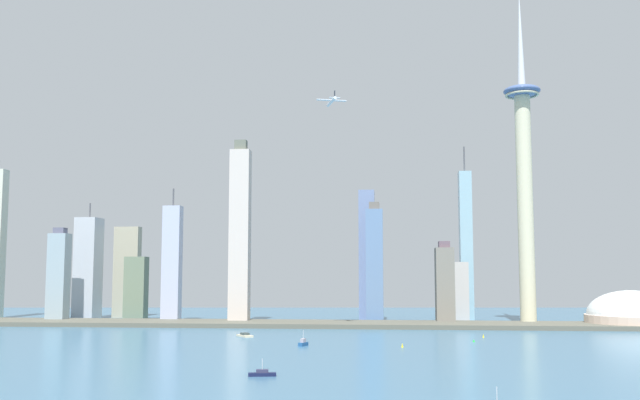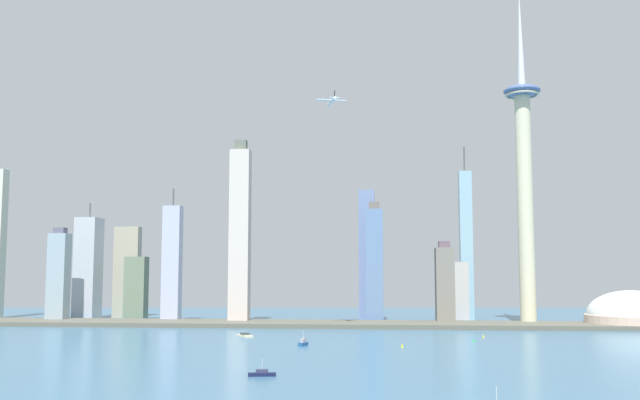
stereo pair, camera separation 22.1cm
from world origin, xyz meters
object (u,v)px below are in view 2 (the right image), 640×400
at_px(skyscraper_1, 458,292).
at_px(skyscraper_5, 445,285).
at_px(skyscraper_8, 59,277).
at_px(boat_0, 245,335).
at_px(skyscraper_9, 240,234).
at_px(skyscraper_0, 88,268).
at_px(channel_buoy_1, 483,336).
at_px(skyscraper_13, 375,264).
at_px(airplane, 331,101).
at_px(skyscraper_3, 466,245).
at_px(skyscraper_2, 136,289).
at_px(boat_4, 303,343).
at_px(skyscraper_6, 127,272).
at_px(boat_5, 262,374).
at_px(channel_buoy_0, 474,341).
at_px(channel_buoy_2, 402,345).
at_px(observation_tower, 524,167).
at_px(stadium_dome, 632,316).
at_px(skyscraper_12, 172,264).
at_px(skyscraper_4, 367,255).

height_order(skyscraper_1, skyscraper_5, skyscraper_5).
bearing_deg(skyscraper_8, boat_0, -31.27).
bearing_deg(skyscraper_9, skyscraper_0, 163.71).
distance_m(skyscraper_9, channel_buoy_1, 259.78).
distance_m(skyscraper_13, airplane, 199.81).
distance_m(skyscraper_1, skyscraper_3, 58.50).
relative_size(skyscraper_2, boat_4, 6.18).
height_order(skyscraper_6, channel_buoy_1, skyscraper_6).
bearing_deg(skyscraper_0, skyscraper_5, -6.57).
xyz_separation_m(skyscraper_0, skyscraper_5, (370.70, -42.66, -16.14)).
bearing_deg(boat_5, skyscraper_1, -118.81).
bearing_deg(skyscraper_1, skyscraper_0, -179.75).
bearing_deg(skyscraper_8, skyscraper_9, -0.55).
bearing_deg(channel_buoy_0, airplane, 155.66).
bearing_deg(skyscraper_1, channel_buoy_2, -103.81).
bearing_deg(boat_0, skyscraper_13, -64.80).
bearing_deg(boat_5, skyscraper_13, -107.33).
bearing_deg(skyscraper_9, channel_buoy_0, -37.05).
bearing_deg(observation_tower, skyscraper_8, -178.88).
relative_size(skyscraper_1, boat_5, 4.36).
distance_m(stadium_dome, skyscraper_12, 437.40).
bearing_deg(skyscraper_4, skyscraper_13, -77.79).
height_order(skyscraper_1, skyscraper_8, skyscraper_8).
bearing_deg(skyscraper_12, skyscraper_2, 148.98).
height_order(skyscraper_1, airplane, airplane).
distance_m(skyscraper_12, skyscraper_13, 202.69).
bearing_deg(observation_tower, boat_4, -132.80).
bearing_deg(skyscraper_2, stadium_dome, -5.21).
distance_m(skyscraper_8, boat_0, 255.12).
distance_m(skyscraper_0, skyscraper_9, 184.36).
bearing_deg(skyscraper_8, channel_buoy_2, -30.60).
bearing_deg(skyscraper_2, observation_tower, -4.47).
bearing_deg(boat_0, skyscraper_1, -79.76).
height_order(stadium_dome, skyscraper_5, skyscraper_5).
bearing_deg(boat_0, boat_5, 158.97).
height_order(skyscraper_3, skyscraper_12, skyscraper_3).
xyz_separation_m(skyscraper_12, boat_5, (153.44, -347.53, -56.82)).
bearing_deg(observation_tower, skyscraper_4, 155.33).
height_order(stadium_dome, channel_buoy_2, stadium_dome).
bearing_deg(airplane, skyscraper_12, 37.51).
relative_size(stadium_dome, channel_buoy_2, 28.26).
xyz_separation_m(skyscraper_13, boat_0, (-97.70, -169.11, -56.69)).
distance_m(skyscraper_13, boat_4, 244.27).
relative_size(skyscraper_3, airplane, 6.54).
relative_size(skyscraper_1, skyscraper_9, 0.34).
relative_size(skyscraper_2, skyscraper_8, 0.70).
xyz_separation_m(skyscraper_3, skyscraper_6, (-371.03, 5.78, -28.38)).
distance_m(skyscraper_5, boat_5, 362.81).
relative_size(skyscraper_8, airplane, 3.35).
distance_m(boat_5, airplane, 296.68).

